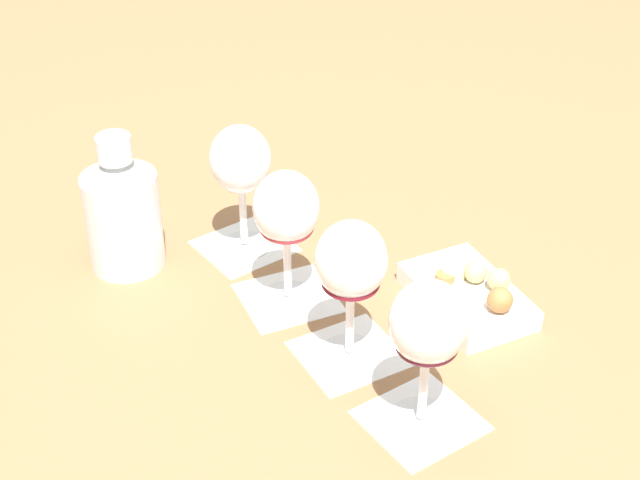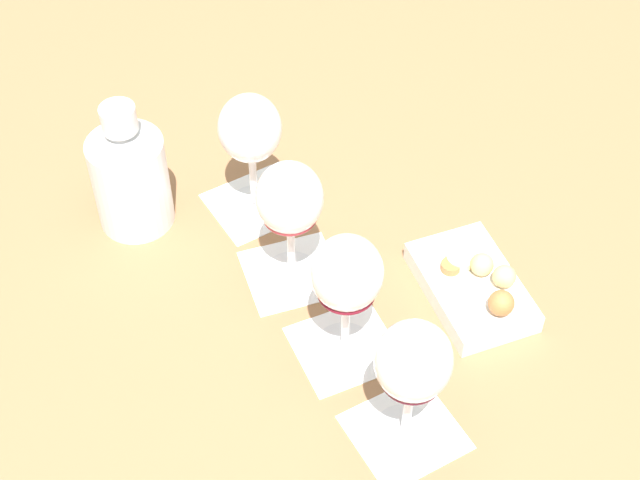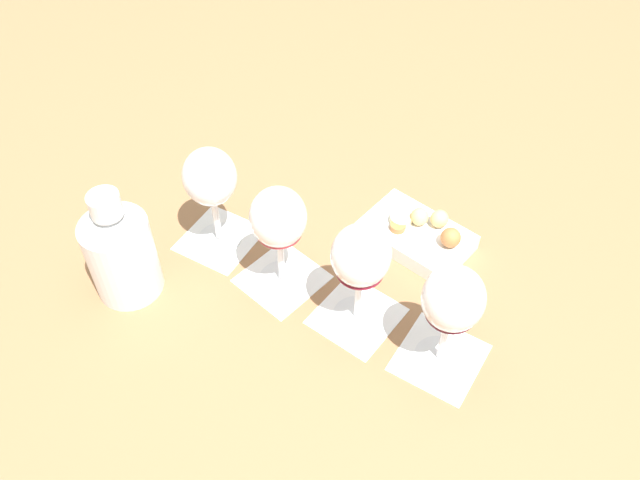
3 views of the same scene
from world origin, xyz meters
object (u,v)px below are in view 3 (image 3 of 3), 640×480
at_px(wine_glass_2, 361,260).
at_px(wine_glass_0, 210,182).
at_px(snack_dish, 418,234).
at_px(wine_glass_1, 278,222).
at_px(wine_glass_3, 452,303).
at_px(ceramic_vase, 120,250).

bearing_deg(wine_glass_2, wine_glass_0, -137.96).
distance_m(wine_glass_2, snack_dish, 0.21).
distance_m(wine_glass_0, wine_glass_1, 0.13).
height_order(wine_glass_1, wine_glass_3, same).
height_order(wine_glass_2, ceramic_vase, ceramic_vase).
bearing_deg(wine_glass_0, ceramic_vase, -65.24).
bearing_deg(wine_glass_1, wine_glass_2, 45.23).
bearing_deg(ceramic_vase, wine_glass_1, 80.54).
bearing_deg(wine_glass_0, wine_glass_3, 43.01).
height_order(wine_glass_0, wine_glass_1, same).
relative_size(wine_glass_2, ceramic_vase, 0.95).
relative_size(ceramic_vase, snack_dish, 0.95).
distance_m(wine_glass_0, wine_glass_2, 0.27).
bearing_deg(ceramic_vase, wine_glass_3, 61.47).
height_order(wine_glass_3, snack_dish, wine_glass_3).
height_order(wine_glass_0, wine_glass_3, same).
relative_size(wine_glass_1, snack_dish, 0.91).
bearing_deg(ceramic_vase, wine_glass_0, 114.76).
bearing_deg(wine_glass_1, wine_glass_3, 45.09).
xyz_separation_m(wine_glass_3, snack_dish, (-0.22, 0.04, -0.11)).
distance_m(wine_glass_2, ceramic_vase, 0.35).
height_order(wine_glass_0, wine_glass_2, same).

